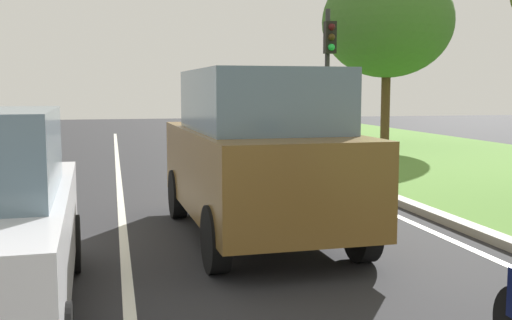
# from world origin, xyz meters

# --- Properties ---
(ground_plane) EXTENTS (60.00, 60.00, 0.00)m
(ground_plane) POSITION_xyz_m (0.00, 14.00, 0.00)
(ground_plane) COLOR #262628
(lane_line_center) EXTENTS (0.12, 32.00, 0.01)m
(lane_line_center) POSITION_xyz_m (-0.70, 14.00, 0.00)
(lane_line_center) COLOR silver
(lane_line_center) RESTS_ON ground
(lane_line_right_edge) EXTENTS (0.12, 32.00, 0.01)m
(lane_line_right_edge) POSITION_xyz_m (3.60, 14.00, 0.00)
(lane_line_right_edge) COLOR silver
(lane_line_right_edge) RESTS_ON ground
(curb_right) EXTENTS (0.24, 48.00, 0.12)m
(curb_right) POSITION_xyz_m (4.10, 14.00, 0.06)
(curb_right) COLOR #9E9B93
(curb_right) RESTS_ON ground
(car_suv_ahead) EXTENTS (2.09, 4.56, 2.28)m
(car_suv_ahead) POSITION_xyz_m (1.09, 9.41, 1.17)
(car_suv_ahead) COLOR brown
(car_suv_ahead) RESTS_ON ground
(traffic_light_near_right) EXTENTS (0.32, 0.50, 4.30)m
(traffic_light_near_right) POSITION_xyz_m (5.27, 18.21, 2.85)
(traffic_light_near_right) COLOR #2D2D2D
(traffic_light_near_right) RESTS_ON ground
(tree_roadside_far) EXTENTS (4.59, 4.59, 6.32)m
(tree_roadside_far) POSITION_xyz_m (8.71, 21.78, 4.36)
(tree_roadside_far) COLOR #4C331E
(tree_roadside_far) RESTS_ON ground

